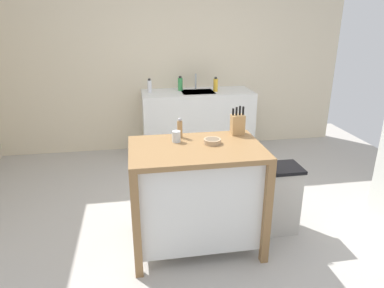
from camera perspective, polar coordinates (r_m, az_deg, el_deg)
The scene contains 13 objects.
ground_plane at distance 3.26m, azimuth 2.15°, elevation -14.41°, with size 5.99×5.99×0.00m, color #ADA8A0.
wall_back at distance 5.04m, azimuth -3.27°, elevation 13.88°, with size 4.99×0.10×2.60m, color beige.
kitchen_island at distance 2.87m, azimuth 0.68°, elevation -7.86°, with size 1.05×0.69×0.90m.
knife_block at distance 3.00m, azimuth 7.50°, elevation 3.29°, with size 0.11×0.09×0.25m.
bowl_stoneware_deep at distance 2.77m, azimuth 3.36°, elevation 0.49°, with size 0.14×0.14×0.04m.
drinking_cup at distance 2.80m, azimuth -2.60°, elevation 1.25°, with size 0.07×0.07×0.09m.
pepper_grinder at distance 2.90m, azimuth -2.02°, elevation 2.61°, with size 0.04×0.04×0.17m.
trash_bin at distance 3.25m, azimuth 13.91°, elevation -8.68°, with size 0.36×0.28×0.63m.
sink_counter at distance 4.92m, azimuth 0.88°, elevation 3.58°, with size 1.52×0.60×0.89m.
sink_faucet at distance 4.92m, azimuth 0.61°, elevation 10.21°, with size 0.02×0.02×0.22m.
bottle_dish_soap at distance 4.86m, azimuth -1.94°, elevation 9.83°, with size 0.07×0.07×0.20m.
bottle_hand_soap at distance 4.81m, azimuth 3.90°, elevation 9.69°, with size 0.06×0.06×0.20m.
bottle_spray_cleaner at distance 4.78m, azimuth -6.99°, elevation 9.45°, with size 0.06×0.06×0.18m.
Camera 1 is at (-0.57, -2.62, 1.85)m, focal length 32.45 mm.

